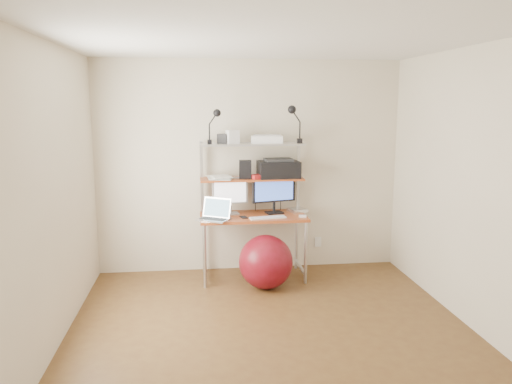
# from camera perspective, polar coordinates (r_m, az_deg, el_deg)

# --- Properties ---
(room) EXTENTS (3.60, 3.60, 3.60)m
(room) POSITION_cam_1_polar(r_m,az_deg,el_deg) (4.18, 1.90, -0.23)
(room) COLOR brown
(room) RESTS_ON ground
(computer_desk) EXTENTS (1.20, 0.60, 1.57)m
(computer_desk) POSITION_cam_1_polar(r_m,az_deg,el_deg) (5.69, -0.40, -0.43)
(computer_desk) COLOR #A85120
(computer_desk) RESTS_ON ground
(desktop) EXTENTS (1.20, 0.60, 0.00)m
(desktop) POSITION_cam_1_polar(r_m,az_deg,el_deg) (5.68, -0.33, -2.68)
(desktop) COLOR #A85120
(desktop) RESTS_ON computer_desk
(mid_shelf) EXTENTS (1.18, 0.34, 0.00)m
(mid_shelf) POSITION_cam_1_polar(r_m,az_deg,el_deg) (5.73, -0.48, 1.62)
(mid_shelf) COLOR #A85120
(mid_shelf) RESTS_ON computer_desk
(top_shelf) EXTENTS (1.18, 0.34, 0.00)m
(top_shelf) POSITION_cam_1_polar(r_m,az_deg,el_deg) (5.68, -0.49, 5.61)
(top_shelf) COLOR #BCBCC1
(top_shelf) RESTS_ON computer_desk
(floor) EXTENTS (3.60, 3.60, 0.00)m
(floor) POSITION_cam_1_polar(r_m,az_deg,el_deg) (4.57, 1.81, -15.83)
(floor) COLOR brown
(floor) RESTS_ON ground
(wall_outlet) EXTENTS (0.08, 0.01, 0.12)m
(wall_outlet) POSITION_cam_1_polar(r_m,az_deg,el_deg) (6.26, 7.10, -5.68)
(wall_outlet) COLOR silver
(wall_outlet) RESTS_ON room
(monitor_silver) EXTENTS (0.41, 0.17, 0.46)m
(monitor_silver) POSITION_cam_1_polar(r_m,az_deg,el_deg) (5.71, -2.97, -0.12)
(monitor_silver) COLOR #B4B5BA
(monitor_silver) RESTS_ON desktop
(monitor_black) EXTENTS (0.52, 0.19, 0.52)m
(monitor_black) POSITION_cam_1_polar(r_m,az_deg,el_deg) (5.75, 2.08, 0.16)
(monitor_black) COLOR black
(monitor_black) RESTS_ON desktop
(laptop) EXTENTS (0.42, 0.40, 0.29)m
(laptop) POSITION_cam_1_polar(r_m,az_deg,el_deg) (5.49, -4.68, -2.63)
(laptop) COLOR silver
(laptop) RESTS_ON desktop
(keyboard) EXTENTS (0.42, 0.18, 0.01)m
(keyboard) POSITION_cam_1_polar(r_m,az_deg,el_deg) (5.54, 1.34, -2.94)
(keyboard) COLOR silver
(keyboard) RESTS_ON desktop
(mouse) EXTENTS (0.08, 0.06, 0.02)m
(mouse) POSITION_cam_1_polar(r_m,az_deg,el_deg) (5.61, 5.34, -2.76)
(mouse) COLOR silver
(mouse) RESTS_ON desktop
(mac_mini) EXTENTS (0.24, 0.24, 0.04)m
(mac_mini) POSITION_cam_1_polar(r_m,az_deg,el_deg) (5.89, 4.75, -2.07)
(mac_mini) COLOR silver
(mac_mini) RESTS_ON desktop
(phone) EXTENTS (0.09, 0.13, 0.01)m
(phone) POSITION_cam_1_polar(r_m,az_deg,el_deg) (5.57, -1.41, -2.90)
(phone) COLOR black
(phone) RESTS_ON desktop
(printer) EXTENTS (0.48, 0.34, 0.22)m
(printer) POSITION_cam_1_polar(r_m,az_deg,el_deg) (5.75, 2.59, 2.69)
(printer) COLOR black
(printer) RESTS_ON mid_shelf
(nas_cube) EXTENTS (0.15, 0.15, 0.20)m
(nas_cube) POSITION_cam_1_polar(r_m,az_deg,el_deg) (5.69, -1.24, 2.60)
(nas_cube) COLOR black
(nas_cube) RESTS_ON mid_shelf
(red_box) EXTENTS (0.20, 0.16, 0.05)m
(red_box) POSITION_cam_1_polar(r_m,az_deg,el_deg) (5.67, 0.36, 1.77)
(red_box) COLOR red
(red_box) RESTS_ON mid_shelf
(scanner) EXTENTS (0.38, 0.27, 0.09)m
(scanner) POSITION_cam_1_polar(r_m,az_deg,el_deg) (5.71, 1.25, 6.09)
(scanner) COLOR silver
(scanner) RESTS_ON top_shelf
(box_white) EXTENTS (0.16, 0.14, 0.15)m
(box_white) POSITION_cam_1_polar(r_m,az_deg,el_deg) (5.64, -2.69, 6.33)
(box_white) COLOR silver
(box_white) RESTS_ON top_shelf
(box_grey) EXTENTS (0.13, 0.13, 0.11)m
(box_grey) POSITION_cam_1_polar(r_m,az_deg,el_deg) (5.67, -3.87, 6.12)
(box_grey) COLOR #29292B
(box_grey) RESTS_ON top_shelf
(clip_lamp_left) EXTENTS (0.15, 0.08, 0.38)m
(clip_lamp_left) POSITION_cam_1_polar(r_m,az_deg,el_deg) (5.56, -4.66, 8.36)
(clip_lamp_left) COLOR black
(clip_lamp_left) RESTS_ON top_shelf
(clip_lamp_right) EXTENTS (0.17, 0.09, 0.42)m
(clip_lamp_right) POSITION_cam_1_polar(r_m,az_deg,el_deg) (5.67, 4.32, 8.69)
(clip_lamp_right) COLOR black
(clip_lamp_right) RESTS_ON top_shelf
(exercise_ball) EXTENTS (0.59, 0.59, 0.59)m
(exercise_ball) POSITION_cam_1_polar(r_m,az_deg,el_deg) (5.48, 1.13, -7.99)
(exercise_ball) COLOR maroon
(exercise_ball) RESTS_ON floor
(paper_stack) EXTENTS (0.35, 0.41, 0.03)m
(paper_stack) POSITION_cam_1_polar(r_m,az_deg,el_deg) (5.69, -4.09, 1.69)
(paper_stack) COLOR white
(paper_stack) RESTS_ON mid_shelf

